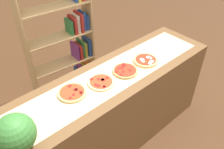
% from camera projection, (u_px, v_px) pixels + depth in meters
% --- Properties ---
extents(ground_plane, '(12.00, 12.00, 0.00)m').
position_uv_depth(ground_plane, '(112.00, 138.00, 2.84)').
color(ground_plane, '#4C2D19').
extents(counter, '(2.32, 0.63, 0.95)m').
position_uv_depth(counter, '(112.00, 111.00, 2.54)').
color(counter, brown).
rests_on(counter, ground_plane).
extents(parchment_paper, '(2.10, 0.43, 0.00)m').
position_uv_depth(parchment_paper, '(112.00, 76.00, 2.24)').
color(parchment_paper, beige).
rests_on(parchment_paper, counter).
extents(pizza_pepperoni_0, '(0.25, 0.25, 0.03)m').
position_uv_depth(pizza_pepperoni_0, '(72.00, 92.00, 2.05)').
color(pizza_pepperoni_0, '#DBB26B').
rests_on(pizza_pepperoni_0, parchment_paper).
extents(pizza_pepperoni_1, '(0.25, 0.25, 0.02)m').
position_uv_depth(pizza_pepperoni_1, '(101.00, 82.00, 2.16)').
color(pizza_pepperoni_1, '#E5C17F').
rests_on(pizza_pepperoni_1, parchment_paper).
extents(pizza_pepperoni_2, '(0.24, 0.24, 0.03)m').
position_uv_depth(pizza_pepperoni_2, '(125.00, 71.00, 2.29)').
color(pizza_pepperoni_2, tan).
rests_on(pizza_pepperoni_2, parchment_paper).
extents(pizza_mozzarella_3, '(0.25, 0.25, 0.03)m').
position_uv_depth(pizza_mozzarella_3, '(146.00, 60.00, 2.42)').
color(pizza_mozzarella_3, '#DBB26B').
rests_on(pizza_mozzarella_3, parchment_paper).
extents(watermelon, '(0.28, 0.28, 0.28)m').
position_uv_depth(watermelon, '(15.00, 134.00, 1.55)').
color(watermelon, '#387A33').
rests_on(watermelon, counter).
extents(bookshelf, '(0.92, 0.35, 1.66)m').
position_uv_depth(bookshelf, '(69.00, 38.00, 3.17)').
color(bookshelf, tan).
rests_on(bookshelf, ground_plane).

